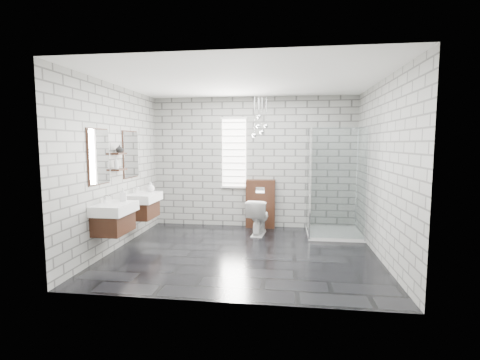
% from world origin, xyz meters
% --- Properties ---
extents(floor, '(4.20, 3.60, 0.02)m').
position_xyz_m(floor, '(0.00, 0.00, -0.01)').
color(floor, black).
rests_on(floor, ground).
extents(ceiling, '(4.20, 3.60, 0.02)m').
position_xyz_m(ceiling, '(0.00, 0.00, 2.71)').
color(ceiling, white).
rests_on(ceiling, wall_back).
extents(wall_back, '(4.20, 0.02, 2.70)m').
position_xyz_m(wall_back, '(0.00, 1.81, 1.35)').
color(wall_back, gray).
rests_on(wall_back, floor).
extents(wall_front, '(4.20, 0.02, 2.70)m').
position_xyz_m(wall_front, '(0.00, -1.81, 1.35)').
color(wall_front, gray).
rests_on(wall_front, floor).
extents(wall_left, '(0.02, 3.60, 2.70)m').
position_xyz_m(wall_left, '(-2.11, 0.00, 1.35)').
color(wall_left, gray).
rests_on(wall_left, floor).
extents(wall_right, '(0.02, 3.60, 2.70)m').
position_xyz_m(wall_right, '(2.11, 0.00, 1.35)').
color(wall_right, gray).
rests_on(wall_right, floor).
extents(vanity_left, '(0.47, 0.70, 1.57)m').
position_xyz_m(vanity_left, '(-1.91, -0.57, 0.76)').
color(vanity_left, '#381D11').
rests_on(vanity_left, wall_left).
extents(vanity_right, '(0.47, 0.70, 1.57)m').
position_xyz_m(vanity_right, '(-1.91, 0.51, 0.76)').
color(vanity_right, '#381D11').
rests_on(vanity_right, wall_left).
extents(shelf_lower, '(0.14, 0.30, 0.03)m').
position_xyz_m(shelf_lower, '(-2.03, -0.05, 1.32)').
color(shelf_lower, '#381D11').
rests_on(shelf_lower, wall_left).
extents(shelf_upper, '(0.14, 0.30, 0.03)m').
position_xyz_m(shelf_upper, '(-2.03, -0.05, 1.58)').
color(shelf_upper, '#381D11').
rests_on(shelf_upper, wall_left).
extents(window, '(0.56, 0.05, 1.48)m').
position_xyz_m(window, '(-0.40, 1.78, 1.55)').
color(window, white).
rests_on(window, wall_back).
extents(cistern_panel, '(0.60, 0.20, 1.00)m').
position_xyz_m(cistern_panel, '(0.16, 1.70, 0.50)').
color(cistern_panel, '#381D11').
rests_on(cistern_panel, floor).
extents(flush_plate, '(0.18, 0.01, 0.12)m').
position_xyz_m(flush_plate, '(0.16, 1.60, 0.80)').
color(flush_plate, silver).
rests_on(flush_plate, cistern_panel).
extents(shower_enclosure, '(1.00, 1.00, 2.03)m').
position_xyz_m(shower_enclosure, '(1.50, 1.18, 0.50)').
color(shower_enclosure, white).
rests_on(shower_enclosure, floor).
extents(pendant_cluster, '(0.31, 0.24, 0.84)m').
position_xyz_m(pendant_cluster, '(0.17, 1.39, 2.07)').
color(pendant_cluster, silver).
rests_on(pendant_cluster, ceiling).
extents(toilet, '(0.46, 0.71, 0.69)m').
position_xyz_m(toilet, '(0.16, 1.15, 0.34)').
color(toilet, white).
rests_on(toilet, floor).
extents(soap_bottle_a, '(0.13, 0.13, 0.21)m').
position_xyz_m(soap_bottle_a, '(-1.84, -0.33, 0.96)').
color(soap_bottle_a, '#B2B2B2').
rests_on(soap_bottle_a, vanity_left).
extents(soap_bottle_b, '(0.18, 0.18, 0.18)m').
position_xyz_m(soap_bottle_b, '(-1.82, 0.73, 0.94)').
color(soap_bottle_b, '#B2B2B2').
rests_on(soap_bottle_b, vanity_right).
extents(soap_bottle_c, '(0.09, 0.10, 0.20)m').
position_xyz_m(soap_bottle_c, '(-2.02, -0.17, 1.43)').
color(soap_bottle_c, '#B2B2B2').
rests_on(soap_bottle_c, shelf_lower).
extents(vase, '(0.16, 0.16, 0.13)m').
position_xyz_m(vase, '(-2.02, -0.04, 1.66)').
color(vase, '#B2B2B2').
rests_on(vase, shelf_upper).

